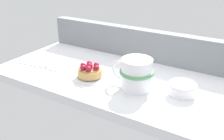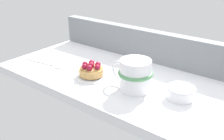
{
  "view_description": "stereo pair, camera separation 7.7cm",
  "coord_description": "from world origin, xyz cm",
  "px_view_note": "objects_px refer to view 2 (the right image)",
  "views": [
    {
      "loc": [
        39.18,
        -65.79,
        35.92
      ],
      "look_at": [
        2.79,
        -5.77,
        4.28
      ],
      "focal_mm": 40.98,
      "sensor_mm": 36.0,
      "label": 1
    },
    {
      "loc": [
        45.53,
        -61.45,
        35.92
      ],
      "look_at": [
        2.79,
        -5.77,
        4.28
      ],
      "focal_mm": 40.98,
      "sensor_mm": 36.0,
      "label": 2
    }
  ],
  "objects_px": {
    "dessert_plate": "(91,76)",
    "coffee_mug": "(135,75)",
    "dessert_fork": "(44,63)",
    "raspberry_tart": "(91,70)",
    "sugar_bowl": "(181,92)"
  },
  "relations": [
    {
      "from": "raspberry_tart",
      "to": "sugar_bowl",
      "type": "distance_m",
      "value": 0.29
    },
    {
      "from": "raspberry_tart",
      "to": "dessert_plate",
      "type": "bearing_deg",
      "value": 45.34
    },
    {
      "from": "dessert_plate",
      "to": "dessert_fork",
      "type": "distance_m",
      "value": 0.21
    },
    {
      "from": "raspberry_tart",
      "to": "coffee_mug",
      "type": "relative_size",
      "value": 0.58
    },
    {
      "from": "dessert_plate",
      "to": "raspberry_tart",
      "type": "bearing_deg",
      "value": -134.66
    },
    {
      "from": "raspberry_tart",
      "to": "sugar_bowl",
      "type": "relative_size",
      "value": 0.99
    },
    {
      "from": "dessert_plate",
      "to": "dessert_fork",
      "type": "xyz_separation_m",
      "value": [
        -0.21,
        -0.02,
        -0.0
      ]
    },
    {
      "from": "dessert_plate",
      "to": "coffee_mug",
      "type": "distance_m",
      "value": 0.16
    },
    {
      "from": "coffee_mug",
      "to": "sugar_bowl",
      "type": "xyz_separation_m",
      "value": [
        0.13,
        0.03,
        -0.03
      ]
    },
    {
      "from": "dessert_plate",
      "to": "coffee_mug",
      "type": "bearing_deg",
      "value": 4.49
    },
    {
      "from": "coffee_mug",
      "to": "sugar_bowl",
      "type": "relative_size",
      "value": 1.71
    },
    {
      "from": "dessert_fork",
      "to": "sugar_bowl",
      "type": "relative_size",
      "value": 2.28
    },
    {
      "from": "dessert_plate",
      "to": "dessert_fork",
      "type": "relative_size",
      "value": 0.64
    },
    {
      "from": "coffee_mug",
      "to": "sugar_bowl",
      "type": "bearing_deg",
      "value": 14.89
    },
    {
      "from": "dessert_fork",
      "to": "raspberry_tart",
      "type": "bearing_deg",
      "value": 6.54
    }
  ]
}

